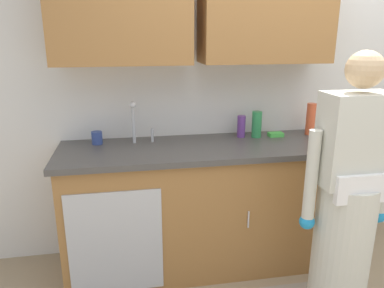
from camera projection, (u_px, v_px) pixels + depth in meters
kitchen_wall_with_uppers at (245, 64)px, 2.80m from camera, size 4.80×0.44×2.70m
counter_cabinet at (198, 209)px, 2.74m from camera, size 1.90×0.62×0.90m
countertop at (199, 148)px, 2.61m from camera, size 1.96×0.66×0.04m
sink at (141, 150)px, 2.55m from camera, size 0.50×0.36×0.35m
person_at_sink at (346, 213)px, 2.15m from camera, size 0.55×0.34×1.62m
bottle_soap at (311, 119)px, 2.86m from camera, size 0.07×0.07×0.25m
bottle_cleaner_spray at (257, 124)px, 2.79m from camera, size 0.07×0.07×0.20m
bottle_water_short at (241, 126)px, 2.80m from camera, size 0.06×0.06×0.16m
cup_by_sink at (97, 138)px, 2.63m from camera, size 0.08×0.08×0.09m
sponge at (276, 134)px, 2.84m from camera, size 0.11×0.07×0.03m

